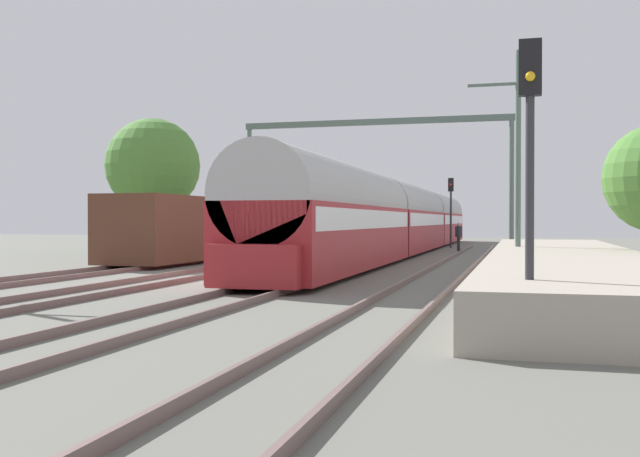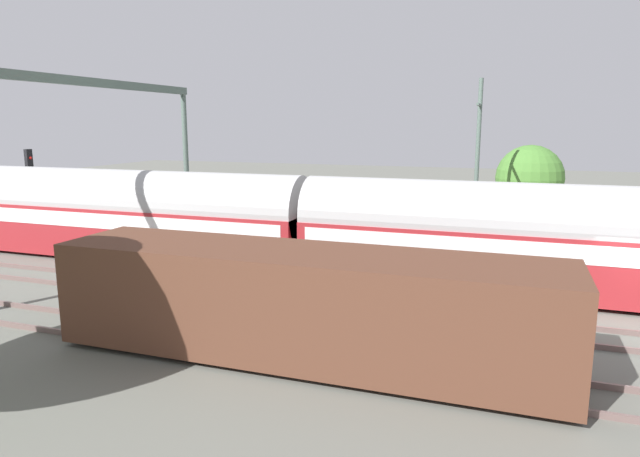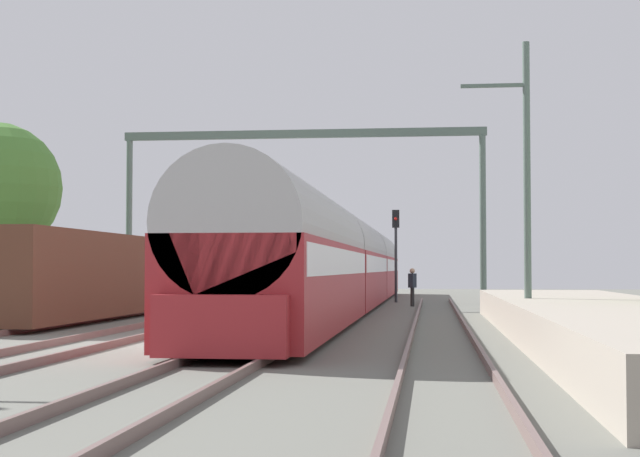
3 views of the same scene
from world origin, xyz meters
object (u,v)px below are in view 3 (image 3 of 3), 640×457
Objects in this scene: railway_signal_far at (396,243)px; catenary_gantry at (302,174)px; passenger_train at (344,262)px; freight_car at (73,276)px; person_crossing at (412,284)px.

catenary_gantry is at bearing -119.64° from railway_signal_far.
railway_signal_far is at bearing 76.34° from passenger_train.
passenger_train is 8.19m from railway_signal_far.
railway_signal_far reaches higher than passenger_train.
freight_car is (-7.85, -11.00, -0.50)m from passenger_train.
catenary_gantry is (-1.96, 1.07, 3.91)m from passenger_train.
freight_car is 0.80× the size of catenary_gantry.
person_crossing is at bearing 20.15° from catenary_gantry.
catenary_gantry is (-4.80, -1.76, 4.85)m from person_crossing.
railway_signal_far is 0.29× the size of catenary_gantry.
railway_signal_far reaches higher than person_crossing.
passenger_train is at bearing -103.66° from railway_signal_far.
person_crossing is (2.84, 2.83, -0.94)m from passenger_train.
person_crossing is 0.11× the size of catenary_gantry.
person_crossing is at bearing -79.67° from railway_signal_far.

